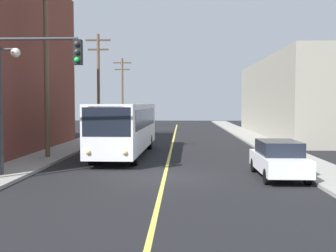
{
  "coord_description": "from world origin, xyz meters",
  "views": [
    {
      "loc": [
        0.76,
        -17.86,
        3.23
      ],
      "look_at": [
        0.0,
        4.55,
        2.0
      ],
      "focal_mm": 43.92,
      "sensor_mm": 36.0,
      "label": 1
    }
  ],
  "objects": [
    {
      "name": "utility_pole_far",
      "position": [
        -7.24,
        37.1,
        5.2
      ],
      "size": [
        2.4,
        0.28,
        9.13
      ],
      "color": "brown",
      "rests_on": "sidewalk_left"
    },
    {
      "name": "sidewalk_left",
      "position": [
        -7.25,
        10.0,
        0.07
      ],
      "size": [
        2.5,
        90.0,
        0.15
      ],
      "primitive_type": "cube",
      "color": "gray",
      "rests_on": "ground"
    },
    {
      "name": "street_lamp_left",
      "position": [
        -6.83,
        -0.41,
        3.74
      ],
      "size": [
        0.98,
        0.4,
        5.5
      ],
      "color": "#38383D",
      "rests_on": "sidewalk_left"
    },
    {
      "name": "traffic_signal_left_corner",
      "position": [
        -5.41,
        -1.27,
        4.3
      ],
      "size": [
        3.75,
        0.48,
        6.0
      ],
      "color": "#2D2D33",
      "rests_on": "sidewalk_left"
    },
    {
      "name": "utility_pole_near",
      "position": [
        -7.01,
        5.55,
        6.33
      ],
      "size": [
        2.4,
        0.28,
        11.31
      ],
      "color": "brown",
      "rests_on": "sidewalk_left"
    },
    {
      "name": "building_right_warehouse",
      "position": [
        14.49,
        23.15,
        3.75
      ],
      "size": [
        12.0,
        25.25,
        7.49
      ],
      "color": "gray",
      "rests_on": "ground"
    },
    {
      "name": "city_bus",
      "position": [
        -2.72,
        7.57,
        1.82
      ],
      "size": [
        2.8,
        12.2,
        3.2
      ],
      "color": "silver",
      "rests_on": "ground"
    },
    {
      "name": "lane_stripe_center",
      "position": [
        0.0,
        15.0,
        0.01
      ],
      "size": [
        0.16,
        60.0,
        0.01
      ],
      "primitive_type": "cube",
      "color": "#D8CC4C",
      "rests_on": "ground"
    },
    {
      "name": "sidewalk_right",
      "position": [
        7.25,
        10.0,
        0.07
      ],
      "size": [
        2.5,
        90.0,
        0.15
      ],
      "primitive_type": "cube",
      "color": "gray",
      "rests_on": "ground"
    },
    {
      "name": "parked_car_white",
      "position": [
        4.96,
        -0.02,
        0.84
      ],
      "size": [
        1.82,
        4.4,
        1.62
      ],
      "color": "silver",
      "rests_on": "ground"
    },
    {
      "name": "utility_pole_mid",
      "position": [
        -7.37,
        22.0,
        5.55
      ],
      "size": [
        2.4,
        0.28,
        9.81
      ],
      "color": "brown",
      "rests_on": "sidewalk_left"
    },
    {
      "name": "ground_plane",
      "position": [
        0.0,
        0.0,
        0.0
      ],
      "size": [
        120.0,
        120.0,
        0.0
      ],
      "primitive_type": "plane",
      "color": "black"
    },
    {
      "name": "fire_hydrant",
      "position": [
        6.85,
        7.98,
        0.58
      ],
      "size": [
        0.44,
        0.26,
        0.84
      ],
      "color": "red",
      "rests_on": "sidewalk_right"
    }
  ]
}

